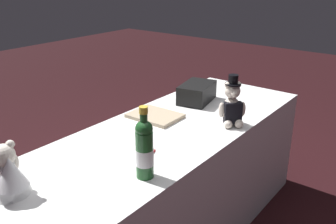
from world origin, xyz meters
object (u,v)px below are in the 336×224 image
Objects in this scene: teddy_bear_bride at (8,173)px; champagne_bottle at (144,148)px; signing_pen at (151,157)px; guestbook at (155,116)px; teddy_bear_groom at (232,106)px; gift_case_black at (197,93)px.

champagne_bottle reaches higher than teddy_bear_bride.
guestbook is (-0.40, -0.30, 0.01)m from signing_pen.
teddy_bear_groom is 1.21m from teddy_bear_bride.
gift_case_black is 1.07× the size of guestbook.
teddy_bear_bride is 0.54m from champagne_bottle.
teddy_bear_bride is 1.37m from gift_case_black.
gift_case_black is at bearing 173.30° from guestbook.
gift_case_black reaches higher than guestbook.
signing_pen is at bearing -147.77° from champagne_bottle.
champagne_bottle is (0.73, -0.02, 0.02)m from teddy_bear_groom.
teddy_bear_bride is 0.98m from guestbook.
guestbook is at bearing -144.01° from champagne_bottle.
champagne_bottle is 1.01m from gift_case_black.
champagne_bottle reaches higher than gift_case_black.
champagne_bottle is at bearing 32.23° from signing_pen.
champagne_bottle is at bearing 142.26° from teddy_bear_bride.
teddy_bear_bride is 0.70× the size of gift_case_black.
signing_pen is at bearing 35.79° from guestbook.
champagne_bottle reaches higher than teddy_bear_groom.
teddy_bear_bride is 1.71× the size of signing_pen.
gift_case_black is at bearing -178.79° from teddy_bear_bride.
teddy_bear_groom reaches higher than signing_pen.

